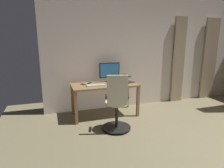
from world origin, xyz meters
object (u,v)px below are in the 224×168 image
at_px(computer_keyboard, 96,85).
at_px(cell_phone_face_up, 83,84).
at_px(cell_phone_by_monitor, 89,83).
at_px(laptop, 125,80).
at_px(desk, 105,88).
at_px(computer_monitor, 110,71).
at_px(computer_mouse, 118,84).
at_px(office_chair, 117,105).

distance_m(computer_keyboard, cell_phone_face_up, 0.33).
height_order(cell_phone_by_monitor, cell_phone_face_up, same).
bearing_deg(cell_phone_face_up, laptop, 153.47).
distance_m(desk, computer_keyboard, 0.27).
relative_size(computer_monitor, cell_phone_face_up, 3.44).
bearing_deg(cell_phone_by_monitor, computer_mouse, -176.11).
bearing_deg(computer_mouse, laptop, -142.99).
bearing_deg(office_chair, computer_monitor, 95.45).
distance_m(office_chair, computer_mouse, 0.82).
bearing_deg(computer_mouse, computer_keyboard, -3.53).
relative_size(office_chair, laptop, 2.58).
xyz_separation_m(computer_monitor, cell_phone_face_up, (0.66, 0.11, -0.25)).
height_order(office_chair, laptop, office_chair).
bearing_deg(computer_keyboard, cell_phone_by_monitor, -75.21).
bearing_deg(desk, laptop, -175.40).
xyz_separation_m(office_chair, cell_phone_by_monitor, (0.30, -1.06, 0.23)).
height_order(desk, computer_monitor, computer_monitor).
bearing_deg(cell_phone_face_up, computer_monitor, 167.56).
distance_m(office_chair, cell_phone_face_up, 1.11).
height_order(desk, office_chair, office_chair).
bearing_deg(desk, computer_mouse, 154.91).
relative_size(desk, cell_phone_face_up, 10.29).
xyz_separation_m(laptop, cell_phone_by_monitor, (0.83, -0.16, -0.05)).
bearing_deg(cell_phone_face_up, office_chair, 93.16).
distance_m(computer_monitor, laptop, 0.43).
bearing_deg(laptop, cell_phone_face_up, -21.67).
bearing_deg(desk, computer_keyboard, 24.40).
xyz_separation_m(desk, cell_phone_face_up, (0.47, -0.12, 0.10)).
relative_size(computer_mouse, cell_phone_by_monitor, 0.69).
xyz_separation_m(computer_monitor, cell_phone_by_monitor, (0.50, 0.03, -0.25)).
bearing_deg(cell_phone_by_monitor, desk, -179.89).
bearing_deg(cell_phone_by_monitor, laptop, -157.53).
xyz_separation_m(desk, computer_monitor, (-0.19, -0.23, 0.35)).
bearing_deg(desk, cell_phone_by_monitor, -33.22).
height_order(computer_keyboard, computer_mouse, computer_mouse).
bearing_deg(computer_mouse, cell_phone_face_up, -18.51).
bearing_deg(laptop, cell_phone_by_monitor, -28.10).
bearing_deg(desk, cell_phone_face_up, -14.20).
xyz_separation_m(computer_monitor, computer_keyboard, (0.42, 0.34, -0.24)).
relative_size(computer_mouse, cell_phone_face_up, 0.69).
xyz_separation_m(computer_mouse, cell_phone_by_monitor, (0.60, -0.34, -0.01)).
height_order(computer_keyboard, laptop, laptop).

